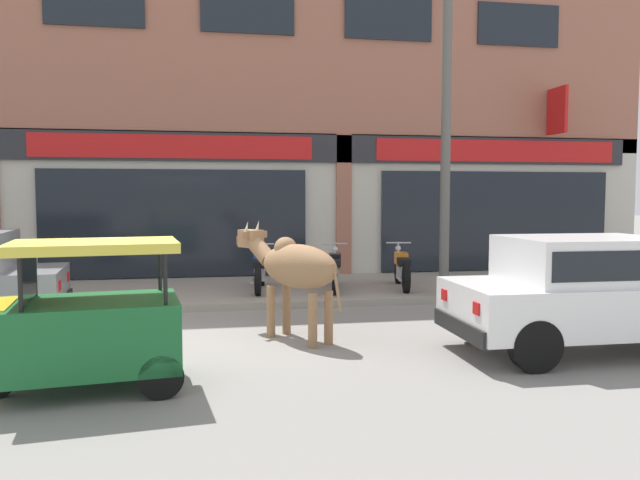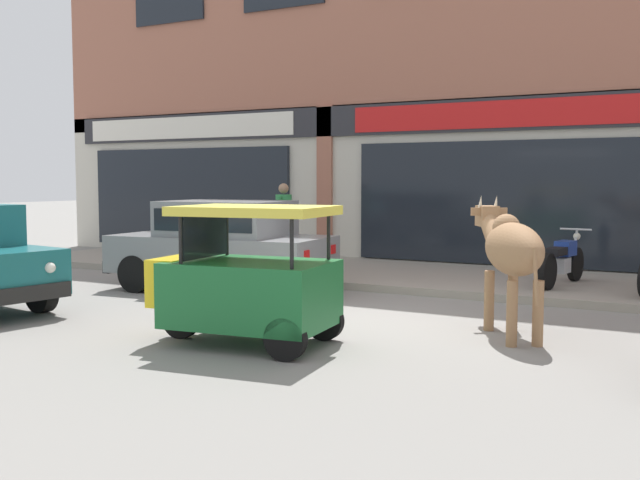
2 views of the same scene
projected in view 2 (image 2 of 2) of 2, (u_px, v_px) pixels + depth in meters
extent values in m
plane|color=gray|center=(368.00, 321.00, 9.57)|extent=(90.00, 90.00, 0.00)
cube|color=gray|center=(468.00, 279.00, 13.06)|extent=(19.00, 3.63, 0.12)
cube|color=beige|center=(502.00, 185.00, 14.74)|extent=(23.00, 0.55, 3.40)
cube|color=#28282D|center=(499.00, 114.00, 14.36)|extent=(22.08, 0.08, 0.64)
cube|color=black|center=(187.00, 198.00, 18.22)|extent=(5.83, 0.10, 2.40)
cube|color=silver|center=(185.00, 128.00, 18.06)|extent=(6.13, 0.05, 0.52)
cube|color=#9E604C|center=(325.00, 184.00, 16.35)|extent=(0.36, 0.12, 3.40)
cube|color=black|center=(497.00, 203.00, 14.49)|extent=(5.83, 0.10, 2.40)
cube|color=red|center=(499.00, 114.00, 14.33)|extent=(6.13, 0.05, 0.52)
cube|color=black|center=(169.00, 2.00, 18.09)|extent=(2.09, 0.06, 1.00)
ellipsoid|color=#936B47|center=(514.00, 249.00, 8.44)|extent=(1.19, 1.46, 0.60)
sphere|color=#936B47|center=(506.00, 228.00, 8.70)|extent=(0.32, 0.32, 0.32)
cylinder|color=#936B47|center=(489.00, 301.00, 8.92)|extent=(0.12, 0.12, 0.72)
cylinder|color=#936B47|center=(513.00, 300.00, 8.94)|extent=(0.12, 0.12, 0.72)
cylinder|color=#936B47|center=(512.00, 314.00, 8.06)|extent=(0.12, 0.12, 0.72)
cylinder|color=#936B47|center=(538.00, 313.00, 8.07)|extent=(0.12, 0.12, 0.72)
cylinder|color=#936B47|center=(493.00, 231.00, 9.25)|extent=(0.45, 0.52, 0.43)
cube|color=#936B47|center=(487.00, 216.00, 9.49)|extent=(0.38, 0.42, 0.26)
cube|color=brown|center=(483.00, 218.00, 9.67)|extent=(0.21, 0.20, 0.14)
cone|color=beige|center=(481.00, 202.00, 9.43)|extent=(0.11, 0.13, 0.19)
cone|color=beige|center=(496.00, 202.00, 9.44)|extent=(0.11, 0.13, 0.19)
cube|color=#936B47|center=(477.00, 212.00, 9.40)|extent=(0.14, 0.11, 0.10)
cube|color=#936B47|center=(502.00, 212.00, 9.42)|extent=(0.14, 0.11, 0.10)
cylinder|color=#936B47|center=(536.00, 277.00, 7.72)|extent=(0.12, 0.16, 0.60)
cylinder|color=black|center=(136.00, 274.00, 11.94)|extent=(0.61, 0.23, 0.60)
cylinder|color=black|center=(187.00, 264.00, 13.25)|extent=(0.61, 0.23, 0.60)
cylinder|color=black|center=(263.00, 282.00, 11.00)|extent=(0.61, 0.23, 0.60)
cylinder|color=black|center=(305.00, 271.00, 12.32)|extent=(0.61, 0.23, 0.60)
cube|color=gray|center=(221.00, 254.00, 12.10)|extent=(3.63, 1.91, 0.60)
cube|color=gray|center=(226.00, 218.00, 12.01)|extent=(2.02, 1.61, 0.56)
cube|color=black|center=(226.00, 218.00, 12.01)|extent=(1.87, 1.61, 0.35)
cube|color=black|center=(135.00, 263.00, 12.82)|extent=(0.26, 1.52, 0.20)
cube|color=black|center=(319.00, 273.00, 11.42)|extent=(0.26, 1.52, 0.20)
sphere|color=silver|center=(115.00, 247.00, 12.37)|extent=(0.14, 0.14, 0.14)
sphere|color=silver|center=(150.00, 243.00, 13.25)|extent=(0.14, 0.14, 0.14)
cube|color=red|center=(307.00, 255.00, 10.93)|extent=(0.04, 0.16, 0.14)
cube|color=red|center=(333.00, 249.00, 11.83)|extent=(0.04, 0.16, 0.14)
cylinder|color=black|center=(41.00, 291.00, 10.14)|extent=(0.62, 0.26, 0.60)
cube|color=black|center=(15.00, 295.00, 9.21)|extent=(0.34, 1.52, 0.20)
sphere|color=silver|center=(50.00, 268.00, 9.55)|extent=(0.14, 0.14, 0.14)
cylinder|color=black|center=(181.00, 319.00, 8.50)|extent=(0.45, 0.17, 0.44)
cylinder|color=black|center=(285.00, 339.00, 7.43)|extent=(0.45, 0.17, 0.44)
cylinder|color=black|center=(324.00, 321.00, 8.39)|extent=(0.45, 0.17, 0.44)
cube|color=#19602D|center=(251.00, 293.00, 8.13)|extent=(1.84, 1.36, 0.70)
cube|color=yellow|center=(180.00, 280.00, 8.46)|extent=(0.46, 0.91, 0.52)
cylinder|color=black|center=(180.00, 238.00, 7.84)|extent=(0.04, 0.04, 0.55)
cylinder|color=black|center=(227.00, 232.00, 8.75)|extent=(0.04, 0.04, 0.55)
cylinder|color=black|center=(292.00, 242.00, 7.36)|extent=(0.04, 0.04, 0.55)
cylinder|color=black|center=(329.00, 235.00, 8.27)|extent=(0.04, 0.04, 0.55)
cube|color=#DBCC42|center=(255.00, 211.00, 8.04)|extent=(1.74, 1.29, 0.10)
cube|color=black|center=(205.00, 235.00, 8.30)|extent=(0.14, 0.92, 0.50)
cylinder|color=black|center=(575.00, 264.00, 12.36)|extent=(0.18, 0.57, 0.56)
cylinder|color=black|center=(547.00, 272.00, 11.37)|extent=(0.18, 0.57, 0.56)
cube|color=#B2B5BA|center=(562.00, 265.00, 11.85)|extent=(0.24, 0.35, 0.24)
cube|color=navy|center=(565.00, 248.00, 11.95)|extent=(0.29, 0.43, 0.24)
cube|color=black|center=(557.00, 251.00, 11.64)|extent=(0.29, 0.55, 0.12)
cylinder|color=#B2B5BA|center=(574.00, 246.00, 12.29)|extent=(0.08, 0.27, 0.59)
cylinder|color=#B2B5BA|center=(576.00, 229.00, 12.30)|extent=(0.52, 0.11, 0.03)
sphere|color=silver|center=(577.00, 236.00, 12.36)|extent=(0.12, 0.12, 0.12)
cylinder|color=#B2B5BA|center=(546.00, 272.00, 11.64)|extent=(0.13, 0.48, 0.06)
cylinder|color=#2D2D33|center=(286.00, 243.00, 14.86)|extent=(0.11, 0.11, 0.82)
cylinder|color=#2D2D33|center=(282.00, 244.00, 14.69)|extent=(0.11, 0.11, 0.82)
cylinder|color=#33934C|center=(284.00, 209.00, 14.72)|extent=(0.32, 0.32, 0.56)
cylinder|color=#33934C|center=(288.00, 210.00, 14.92)|extent=(0.08, 0.08, 0.56)
cylinder|color=#33934C|center=(280.00, 211.00, 14.53)|extent=(0.08, 0.08, 0.56)
sphere|color=tan|center=(284.00, 188.00, 14.69)|extent=(0.20, 0.20, 0.20)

